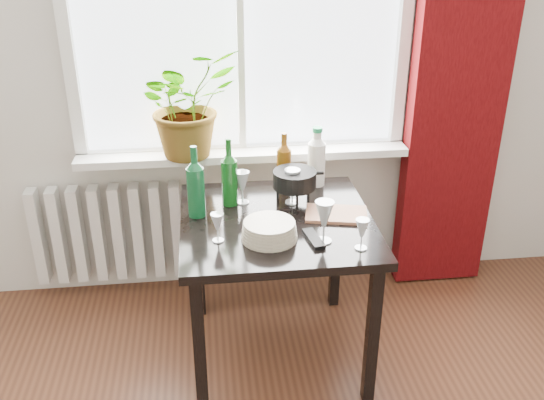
{
  "coord_description": "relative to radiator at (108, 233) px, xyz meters",
  "views": [
    {
      "loc": [
        -0.2,
        -0.81,
        1.99
      ],
      "look_at": [
        0.08,
        1.55,
        0.84
      ],
      "focal_mm": 40.0,
      "sensor_mm": 36.0,
      "label": 1
    }
  ],
  "objects": [
    {
      "name": "wineglass_front_left",
      "position": [
        0.58,
        -0.8,
        0.42
      ],
      "size": [
        0.07,
        0.07,
        0.13
      ],
      "primitive_type": null,
      "rotation": [
        0.0,
        0.0,
        -0.42
      ],
      "color": "#B8BDC6",
      "rests_on": "table"
    },
    {
      "name": "wine_bottle_right",
      "position": [
        0.65,
        -0.45,
        0.52
      ],
      "size": [
        0.09,
        0.09,
        0.32
      ],
      "primitive_type": null,
      "rotation": [
        0.0,
        0.0,
        -0.18
      ],
      "color": "#0D4713",
      "rests_on": "table"
    },
    {
      "name": "wineglass_back_center",
      "position": [
        0.94,
        -0.47,
        0.45
      ],
      "size": [
        0.1,
        0.1,
        0.17
      ],
      "primitive_type": null,
      "rotation": [
        0.0,
        0.0,
        0.42
      ],
      "color": "silver",
      "rests_on": "table"
    },
    {
      "name": "table",
      "position": [
        0.85,
        -0.63,
        0.27
      ],
      "size": [
        0.85,
        0.85,
        0.74
      ],
      "color": "black",
      "rests_on": "ground"
    },
    {
      "name": "cutting_board",
      "position": [
        1.12,
        -0.63,
        0.37
      ],
      "size": [
        0.3,
        0.23,
        0.01
      ],
      "primitive_type": "cube",
      "rotation": [
        0.0,
        0.0,
        -0.22
      ],
      "color": "#A86B4C",
      "rests_on": "table"
    },
    {
      "name": "bottle_amber",
      "position": [
        0.93,
        -0.3,
        0.51
      ],
      "size": [
        0.08,
        0.08,
        0.29
      ],
      "primitive_type": null,
      "rotation": [
        0.0,
        0.0,
        0.16
      ],
      "color": "#6B3D0B",
      "rests_on": "table"
    },
    {
      "name": "plate_stack",
      "position": [
        0.8,
        -0.8,
        0.4
      ],
      "size": [
        0.31,
        0.31,
        0.08
      ],
      "primitive_type": "cylinder",
      "rotation": [
        0.0,
        0.0,
        0.41
      ],
      "color": "beige",
      "rests_on": "table"
    },
    {
      "name": "radiator",
      "position": [
        0.0,
        0.0,
        0.0
      ],
      "size": [
        0.8,
        0.1,
        0.55
      ],
      "color": "silver",
      "rests_on": "ground"
    },
    {
      "name": "wineglass_far_right",
      "position": [
        1.16,
        -0.93,
        0.43
      ],
      "size": [
        0.07,
        0.07,
        0.14
      ],
      "primitive_type": null,
      "rotation": [
        0.0,
        0.0,
        0.33
      ],
      "color": "silver",
      "rests_on": "table"
    },
    {
      "name": "tv_remote",
      "position": [
        0.98,
        -0.84,
        0.37
      ],
      "size": [
        0.07,
        0.17,
        0.02
      ],
      "primitive_type": "cube",
      "rotation": [
        0.0,
        0.0,
        0.16
      ],
      "color": "black",
      "rests_on": "table"
    },
    {
      "name": "curtain",
      "position": [
        1.87,
        -0.06,
        0.92
      ],
      "size": [
        0.5,
        0.12,
        2.56
      ],
      "color": "#390506",
      "rests_on": "ground"
    },
    {
      "name": "fondue_pot",
      "position": [
        0.95,
        -0.46,
        0.44
      ],
      "size": [
        0.29,
        0.27,
        0.16
      ],
      "primitive_type": null,
      "rotation": [
        0.0,
        0.0,
        -0.39
      ],
      "color": "black",
      "rests_on": "table"
    },
    {
      "name": "wine_bottle_left",
      "position": [
        0.5,
        -0.55,
        0.53
      ],
      "size": [
        0.09,
        0.09,
        0.34
      ],
      "primitive_type": null,
      "rotation": [
        0.0,
        0.0,
        -0.22
      ],
      "color": "#0E4924",
      "rests_on": "table"
    },
    {
      "name": "windowsill",
      "position": [
        0.75,
        -0.03,
        0.44
      ],
      "size": [
        1.72,
        0.2,
        0.04
      ],
      "color": "white",
      "rests_on": "ground"
    },
    {
      "name": "wineglass_back_left",
      "position": [
        0.71,
        -0.45,
        0.44
      ],
      "size": [
        0.09,
        0.09,
        0.16
      ],
      "primitive_type": null,
      "rotation": [
        0.0,
        0.0,
        0.36
      ],
      "color": "#B0B7BD",
      "rests_on": "table"
    },
    {
      "name": "potted_plant",
      "position": [
        0.47,
        -0.07,
        0.74
      ],
      "size": [
        0.63,
        0.61,
        0.54
      ],
      "primitive_type": "imported",
      "rotation": [
        0.0,
        0.0,
        0.51
      ],
      "color": "#2C741F",
      "rests_on": "windowsill"
    },
    {
      "name": "cleaning_bottle",
      "position": [
        1.09,
        -0.28,
        0.51
      ],
      "size": [
        0.1,
        0.1,
        0.31
      ],
      "primitive_type": null,
      "rotation": [
        0.0,
        0.0,
        0.17
      ],
      "color": "white",
      "rests_on": "table"
    },
    {
      "name": "wineglass_front_right",
      "position": [
        1.02,
        -0.85,
        0.45
      ],
      "size": [
        0.1,
        0.1,
        0.19
      ],
      "primitive_type": null,
      "rotation": [
        0.0,
        0.0,
        0.29
      ],
      "color": "#B2BCC0",
      "rests_on": "table"
    }
  ]
}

